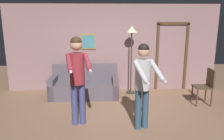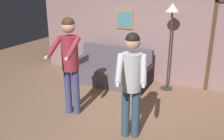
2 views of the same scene
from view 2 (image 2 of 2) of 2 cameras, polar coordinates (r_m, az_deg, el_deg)
The scene contains 6 objects.
ground_plane at distance 4.71m, azimuth 0.30°, elevation -11.00°, with size 12.00×12.00×0.00m, color #87634A.
back_wall_assembly at distance 6.21m, azimuth 9.43°, elevation 9.02°, with size 6.40×0.10×2.60m.
couch at distance 6.21m, azimuth -0.15°, elevation -0.49°, with size 1.91×0.86×0.87m.
torchiere_lamp at distance 5.66m, azimuth 13.48°, elevation 10.85°, with size 0.30×0.30×1.97m.
person_standing_left at distance 4.51m, azimuth -9.66°, elevation 2.94°, with size 0.54×0.76×1.83m.
person_standing_right at distance 3.76m, azimuth 4.49°, elevation -1.64°, with size 0.56×0.69×1.71m.
Camera 2 is at (1.76, -3.67, 2.37)m, focal length 40.00 mm.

